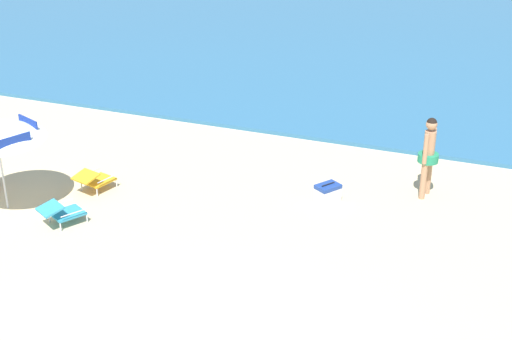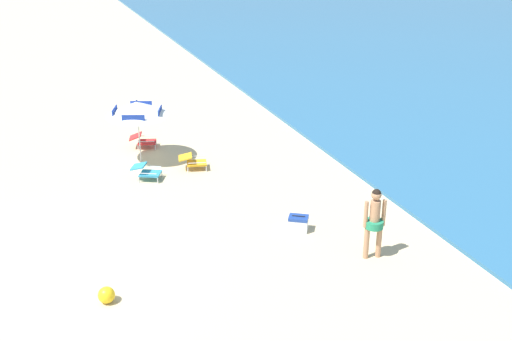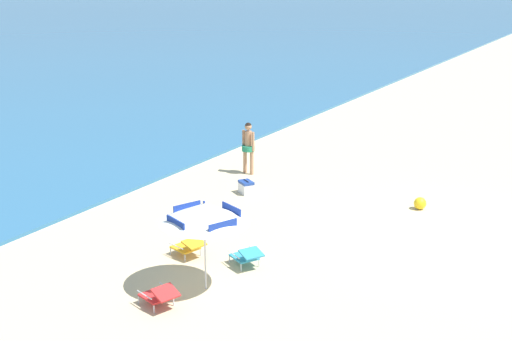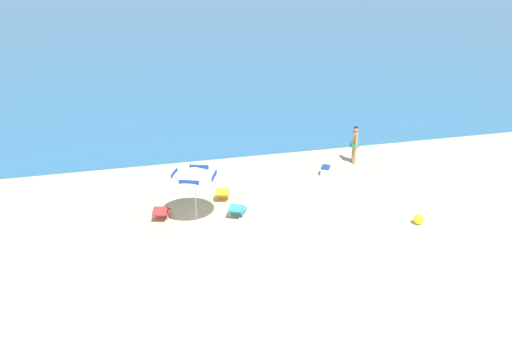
% 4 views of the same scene
% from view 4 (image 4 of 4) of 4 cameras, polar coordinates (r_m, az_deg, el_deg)
% --- Properties ---
extents(ground_plane, '(800.00, 800.00, 0.00)m').
position_cam_4_polar(ground_plane, '(16.18, 16.51, -8.88)').
color(ground_plane, '#D1BA8E').
extents(beach_umbrella_striped_main, '(2.42, 2.41, 2.06)m').
position_cam_4_polar(beach_umbrella_striped_main, '(16.72, -7.33, -0.29)').
color(beach_umbrella_striped_main, silver).
rests_on(beach_umbrella_striped_main, ground).
extents(lounge_chair_under_umbrella, '(0.87, 0.99, 0.49)m').
position_cam_4_polar(lounge_chair_under_umbrella, '(17.42, -2.23, -4.58)').
color(lounge_chair_under_umbrella, teal).
rests_on(lounge_chair_under_umbrella, ground).
extents(lounge_chair_beside_umbrella, '(0.73, 0.96, 0.49)m').
position_cam_4_polar(lounge_chair_beside_umbrella, '(18.73, -3.99, -2.67)').
color(lounge_chair_beside_umbrella, gold).
rests_on(lounge_chair_beside_umbrella, ground).
extents(lounge_chair_facing_sea, '(0.77, 0.99, 0.51)m').
position_cam_4_polar(lounge_chair_facing_sea, '(17.56, -11.11, -4.80)').
color(lounge_chair_facing_sea, red).
rests_on(lounge_chair_facing_sea, ground).
extents(person_standing_near_shore, '(0.43, 0.52, 1.77)m').
position_cam_4_polar(person_standing_near_shore, '(22.65, 11.62, 3.34)').
color(person_standing_near_shore, tan).
rests_on(person_standing_near_shore, ground).
extents(cooler_box, '(0.56, 0.61, 0.43)m').
position_cam_4_polar(cooler_box, '(21.28, 8.22, 0.00)').
color(cooler_box, white).
rests_on(cooler_box, ground).
extents(beach_ball, '(0.36, 0.36, 0.36)m').
position_cam_4_polar(beach_ball, '(17.83, 18.68, -5.51)').
color(beach_ball, yellow).
rests_on(beach_ball, ground).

